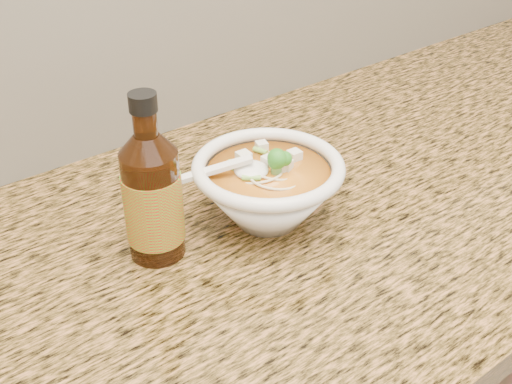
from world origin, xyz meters
TOP-DOWN VIEW (x-y plane):
  - counter_slab at (0.00, 1.68)m, footprint 4.00×0.68m
  - soup_bowl at (0.12, 1.68)m, footprint 0.22×0.20m
  - hot_sauce_bottle at (-0.03, 1.71)m, footprint 0.09×0.09m

SIDE VIEW (x-z plane):
  - counter_slab at x=0.00m, z-range 0.86..0.90m
  - soup_bowl at x=0.12m, z-range 0.89..1.00m
  - hot_sauce_bottle at x=-0.03m, z-range 0.87..1.09m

